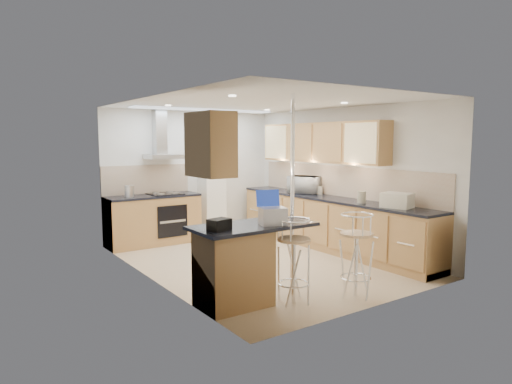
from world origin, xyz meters
TOP-DOWN VIEW (x-y plane):
  - ground at (0.00, 0.00)m, footprint 4.80×4.80m
  - room_shell at (0.32, 0.38)m, footprint 3.64×4.84m
  - right_counter at (1.50, 0.00)m, footprint 0.63×4.40m
  - back_counter at (-0.95, 2.10)m, footprint 1.70×0.63m
  - peninsula at (-1.12, -1.45)m, footprint 1.47×0.72m
  - microwave at (1.56, 0.74)m, footprint 0.60×0.70m
  - laptop at (-0.95, -1.60)m, footprint 0.35×0.31m
  - bag at (-1.63, -1.54)m, footprint 0.27×0.22m
  - bar_stool_near at (-0.74, -1.75)m, footprint 0.45×0.45m
  - bar_stool_end at (0.03, -2.02)m, footprint 0.57×0.57m
  - jar_a at (1.43, 0.85)m, footprint 0.15×0.15m
  - jar_b at (1.68, 0.45)m, footprint 0.13×0.13m
  - jar_c at (1.42, -0.82)m, footprint 0.15×0.15m
  - jar_d at (1.58, -1.28)m, footprint 0.11×0.11m
  - bread_bin at (1.48, -1.47)m, footprint 0.43×0.49m
  - kettle at (-1.39, 2.07)m, footprint 0.16×0.16m

SIDE VIEW (x-z plane):
  - ground at x=0.00m, z-range 0.00..0.00m
  - back_counter at x=-0.95m, z-range 0.00..0.92m
  - right_counter at x=1.50m, z-range 0.00..0.92m
  - peninsula at x=-1.12m, z-range 0.01..0.95m
  - bar_stool_near at x=-0.74m, z-range 0.00..1.02m
  - bar_stool_end at x=0.03m, z-range 0.00..1.05m
  - jar_d at x=1.58m, z-range 0.92..1.07m
  - jar_b at x=1.68m, z-range 0.92..1.07m
  - bag at x=-1.63m, z-range 0.94..1.07m
  - jar_a at x=1.43m, z-range 0.92..1.10m
  - jar_c at x=1.42m, z-range 0.92..1.11m
  - kettle at x=-1.39m, z-range 0.92..1.13m
  - bread_bin at x=1.48m, z-range 0.92..1.14m
  - laptop at x=-0.95m, z-range 0.94..1.14m
  - microwave at x=1.56m, z-range 0.92..1.24m
  - room_shell at x=0.32m, z-range 0.29..2.80m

